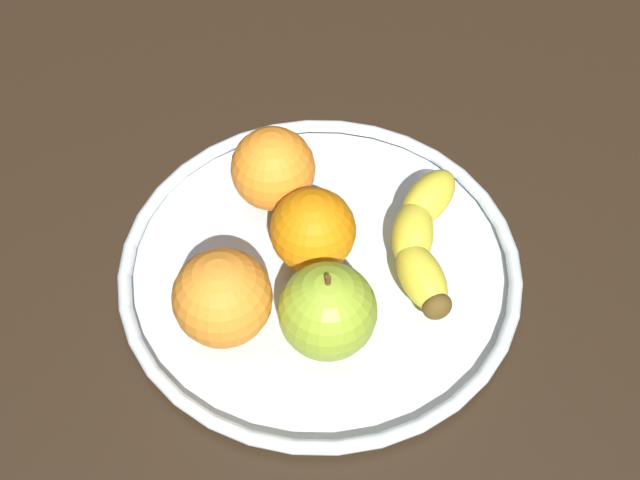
# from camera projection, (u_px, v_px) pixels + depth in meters

# --- Properties ---
(ground_plane) EXTENTS (1.54, 1.54, 0.04)m
(ground_plane) POSITION_uv_depth(u_px,v_px,m) (320.00, 285.00, 0.77)
(ground_plane) COLOR black
(fruit_bowl) EXTENTS (0.35, 0.35, 0.02)m
(fruit_bowl) POSITION_uv_depth(u_px,v_px,m) (320.00, 267.00, 0.75)
(fruit_bowl) COLOR silver
(fruit_bowl) RESTS_ON ground_plane
(banana) EXTENTS (0.16, 0.08, 0.04)m
(banana) POSITION_uv_depth(u_px,v_px,m) (422.00, 238.00, 0.73)
(banana) COLOR yellow
(banana) RESTS_ON fruit_bowl
(apple) EXTENTS (0.08, 0.08, 0.09)m
(apple) POSITION_uv_depth(u_px,v_px,m) (327.00, 311.00, 0.66)
(apple) COLOR #93B62E
(apple) RESTS_ON fruit_bowl
(orange_back_right) EXTENTS (0.08, 0.08, 0.08)m
(orange_back_right) POSITION_uv_depth(u_px,v_px,m) (222.00, 298.00, 0.67)
(orange_back_right) COLOR orange
(orange_back_right) RESTS_ON fruit_bowl
(orange_back_left) EXTENTS (0.08, 0.08, 0.08)m
(orange_back_left) POSITION_uv_depth(u_px,v_px,m) (273.00, 169.00, 0.76)
(orange_back_left) COLOR orange
(orange_back_left) RESTS_ON fruit_bowl
(orange_center) EXTENTS (0.07, 0.07, 0.07)m
(orange_center) POSITION_uv_depth(u_px,v_px,m) (313.00, 230.00, 0.72)
(orange_center) COLOR orange
(orange_center) RESTS_ON fruit_bowl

